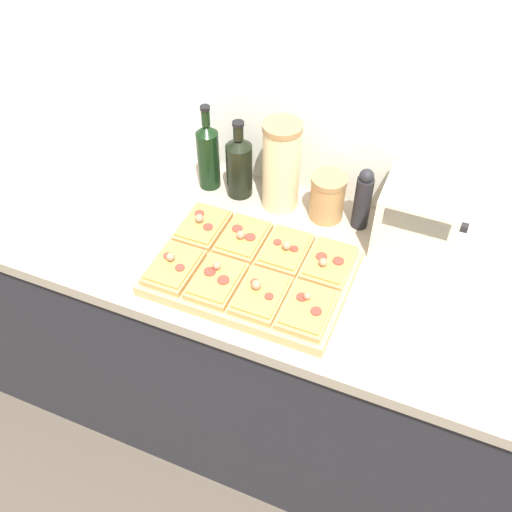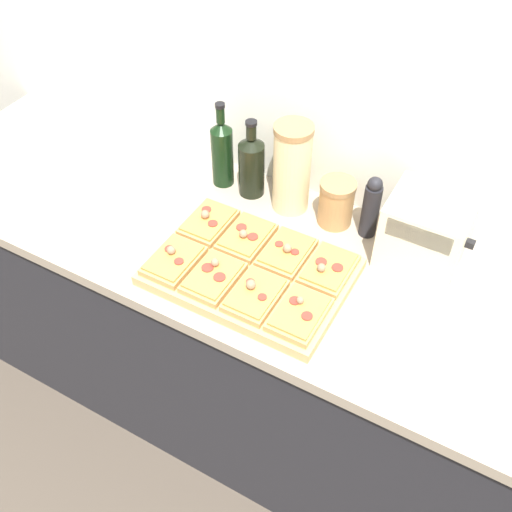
{
  "view_description": "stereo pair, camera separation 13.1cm",
  "coord_description": "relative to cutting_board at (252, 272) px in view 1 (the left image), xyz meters",
  "views": [
    {
      "loc": [
        0.4,
        -0.83,
        2.18
      ],
      "look_at": [
        -0.06,
        0.25,
        0.99
      ],
      "focal_mm": 42.0,
      "sensor_mm": 36.0,
      "label": 1
    },
    {
      "loc": [
        0.51,
        -0.77,
        2.18
      ],
      "look_at": [
        -0.06,
        0.25,
        0.99
      ],
      "focal_mm": 42.0,
      "sensor_mm": 36.0,
      "label": 2
    }
  ],
  "objects": [
    {
      "name": "wall_back",
      "position": [
        0.06,
        0.45,
        0.3
      ],
      "size": [
        6.0,
        0.06,
        2.5
      ],
      "color": "silver",
      "rests_on": "ground_plane"
    },
    {
      "name": "pizza_slice_back_midright",
      "position": [
        0.07,
        0.09,
        0.03
      ],
      "size": [
        0.12,
        0.17,
        0.05
      ],
      "color": "tan",
      "rests_on": "cutting_board"
    },
    {
      "name": "pizza_slice_front_midleft",
      "position": [
        -0.07,
        -0.09,
        0.03
      ],
      "size": [
        0.12,
        0.17,
        0.05
      ],
      "color": "tan",
      "rests_on": "cutting_board"
    },
    {
      "name": "pizza_slice_front_left",
      "position": [
        -0.2,
        -0.09,
        0.03
      ],
      "size": [
        0.12,
        0.17,
        0.05
      ],
      "color": "tan",
      "rests_on": "cutting_board"
    },
    {
      "name": "pizza_slice_front_right",
      "position": [
        0.2,
        -0.09,
        0.03
      ],
      "size": [
        0.12,
        0.17,
        0.05
      ],
      "color": "tan",
      "rests_on": "cutting_board"
    },
    {
      "name": "olive_oil_bottle",
      "position": [
        -0.29,
        0.32,
        0.1
      ],
      "size": [
        0.07,
        0.07,
        0.29
      ],
      "color": "black",
      "rests_on": "kitchen_counter"
    },
    {
      "name": "pizza_slice_back_left",
      "position": [
        -0.2,
        0.09,
        0.03
      ],
      "size": [
        0.12,
        0.17,
        0.05
      ],
      "color": "tan",
      "rests_on": "cutting_board"
    },
    {
      "name": "cutting_board",
      "position": [
        0.0,
        0.0,
        0.0
      ],
      "size": [
        0.54,
        0.38,
        0.03
      ],
      "primitive_type": "cube",
      "color": "tan",
      "rests_on": "kitchen_counter"
    },
    {
      "name": "toaster_oven",
      "position": [
        0.39,
        0.3,
        0.09
      ],
      "size": [
        0.25,
        0.2,
        0.21
      ],
      "color": "beige",
      "rests_on": "kitchen_counter"
    },
    {
      "name": "pizza_slice_back_midleft",
      "position": [
        -0.07,
        0.09,
        0.03
      ],
      "size": [
        0.12,
        0.17,
        0.05
      ],
      "color": "tan",
      "rests_on": "cutting_board"
    },
    {
      "name": "pizza_slice_back_right",
      "position": [
        0.2,
        0.09,
        0.03
      ],
      "size": [
        0.12,
        0.17,
        0.05
      ],
      "color": "tan",
      "rests_on": "cutting_board"
    },
    {
      "name": "pepper_mill",
      "position": [
        0.22,
        0.32,
        0.09
      ],
      "size": [
        0.05,
        0.05,
        0.21
      ],
      "color": "black",
      "rests_on": "kitchen_counter"
    },
    {
      "name": "pizza_slice_front_midright",
      "position": [
        0.06,
        -0.09,
        0.03
      ],
      "size": [
        0.12,
        0.17,
        0.06
      ],
      "color": "tan",
      "rests_on": "cutting_board"
    },
    {
      "name": "ground_plane",
      "position": [
        0.06,
        -0.22,
        -0.95
      ],
      "size": [
        12.0,
        12.0,
        0.0
      ],
      "primitive_type": "plane",
      "color": "#4C4238"
    },
    {
      "name": "grain_jar_short",
      "position": [
        0.11,
        0.32,
        0.06
      ],
      "size": [
        0.11,
        0.11,
        0.15
      ],
      "color": "#AD7F4C",
      "rests_on": "kitchen_counter"
    },
    {
      "name": "kitchen_counter",
      "position": [
        0.06,
        0.1,
        -0.48
      ],
      "size": [
        2.63,
        0.67,
        0.93
      ],
      "color": "#232328",
      "rests_on": "ground_plane"
    },
    {
      "name": "grain_jar_tall",
      "position": [
        -0.04,
        0.32,
        0.13
      ],
      "size": [
        0.12,
        0.12,
        0.29
      ],
      "color": "beige",
      "rests_on": "kitchen_counter"
    },
    {
      "name": "wine_bottle",
      "position": [
        -0.18,
        0.32,
        0.09
      ],
      "size": [
        0.08,
        0.08,
        0.27
      ],
      "color": "black",
      "rests_on": "kitchen_counter"
    }
  ]
}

